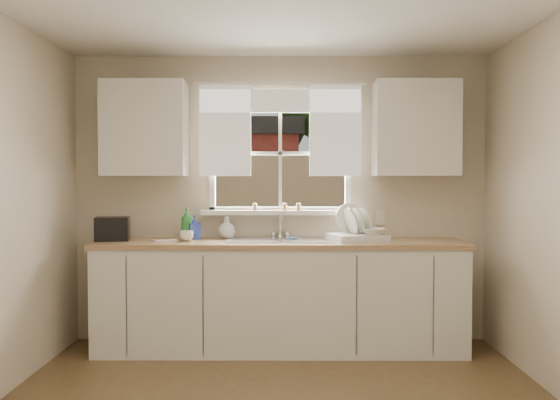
{
  "coord_description": "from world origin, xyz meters",
  "views": [
    {
      "loc": [
        0.02,
        -3.22,
        1.42
      ],
      "look_at": [
        0.0,
        1.65,
        1.25
      ],
      "focal_mm": 38.0,
      "sensor_mm": 36.0,
      "label": 1
    }
  ],
  "objects_px": {
    "black_appliance": "(112,229)",
    "soap_bottle_a": "(187,223)",
    "cup": "(187,236)",
    "dish_rack": "(357,233)"
  },
  "relations": [
    {
      "from": "cup",
      "to": "black_appliance",
      "type": "xyz_separation_m",
      "value": [
        -0.63,
        0.05,
        0.05
      ]
    },
    {
      "from": "cup",
      "to": "dish_rack",
      "type": "bearing_deg",
      "value": 8.44
    },
    {
      "from": "soap_bottle_a",
      "to": "black_appliance",
      "type": "bearing_deg",
      "value": -171.77
    },
    {
      "from": "soap_bottle_a",
      "to": "black_appliance",
      "type": "relative_size",
      "value": 1.0
    },
    {
      "from": "dish_rack",
      "to": "black_appliance",
      "type": "distance_m",
      "value": 2.04
    },
    {
      "from": "black_appliance",
      "to": "soap_bottle_a",
      "type": "bearing_deg",
      "value": 2.08
    },
    {
      "from": "soap_bottle_a",
      "to": "cup",
      "type": "relative_size",
      "value": 2.41
    },
    {
      "from": "dish_rack",
      "to": "soap_bottle_a",
      "type": "distance_m",
      "value": 1.45
    },
    {
      "from": "cup",
      "to": "soap_bottle_a",
      "type": "bearing_deg",
      "value": 105.84
    },
    {
      "from": "soap_bottle_a",
      "to": "cup",
      "type": "height_order",
      "value": "soap_bottle_a"
    }
  ]
}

